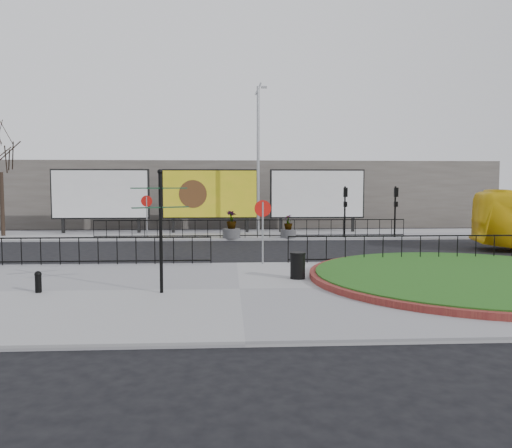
{
  "coord_description": "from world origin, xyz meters",
  "views": [
    {
      "loc": [
        -0.32,
        -19.46,
        3.13
      ],
      "look_at": [
        0.84,
        1.46,
        1.53
      ],
      "focal_mm": 35.0,
      "sensor_mm": 36.0,
      "label": 1
    }
  ],
  "objects": [
    {
      "name": "railing_near_right",
      "position": [
        6.5,
        -0.3,
        0.67
      ],
      "size": [
        9.0,
        0.1,
        1.1
      ],
      "primitive_type": null,
      "color": "black",
      "rests_on": "pavement_near"
    },
    {
      "name": "lamp_post",
      "position": [
        1.51,
        11.0,
        4.83
      ],
      "size": [
        0.74,
        0.18,
        9.23
      ],
      "color": "gray",
      "rests_on": "pavement_far"
    },
    {
      "name": "railing_near_left",
      "position": [
        -6.0,
        -0.3,
        0.67
      ],
      "size": [
        10.0,
        0.1,
        1.1
      ],
      "primitive_type": null,
      "color": "black",
      "rests_on": "pavement_near"
    },
    {
      "name": "speed_sign_near",
      "position": [
        1.0,
        -0.4,
        1.92
      ],
      "size": [
        0.64,
        0.07,
        2.47
      ],
      "color": "gray",
      "rests_on": "pavement_near"
    },
    {
      "name": "billboard_mid",
      "position": [
        -1.5,
        12.97,
        2.6
      ],
      "size": [
        6.2,
        0.31,
        4.1
      ],
      "color": "black",
      "rests_on": "pavement_far"
    },
    {
      "name": "billboard_left",
      "position": [
        -8.5,
        12.97,
        2.6
      ],
      "size": [
        6.2,
        0.31,
        4.1
      ],
      "color": "black",
      "rests_on": "pavement_far"
    },
    {
      "name": "building_backdrop",
      "position": [
        0.0,
        22.0,
        2.5
      ],
      "size": [
        40.0,
        10.0,
        5.0
      ],
      "primitive_type": "cube",
      "color": "#665E59",
      "rests_on": "ground"
    },
    {
      "name": "signal_pole_b",
      "position": [
        9.5,
        9.34,
        2.1
      ],
      "size": [
        0.22,
        0.26,
        3.0
      ],
      "color": "black",
      "rests_on": "pavement_far"
    },
    {
      "name": "planter_b",
      "position": [
        -0.15,
        9.4,
        0.7
      ],
      "size": [
        1.04,
        1.04,
        1.6
      ],
      "color": "#4C4C4F",
      "rests_on": "pavement_far"
    },
    {
      "name": "pavement_far",
      "position": [
        0.0,
        12.0,
        0.06
      ],
      "size": [
        44.0,
        6.0,
        0.12
      ],
      "primitive_type": "cube",
      "color": "gray",
      "rests_on": "ground"
    },
    {
      "name": "bollard",
      "position": [
        -5.7,
        -5.2,
        0.46
      ],
      "size": [
        0.2,
        0.2,
        0.61
      ],
      "color": "black",
      "rests_on": "pavement_near"
    },
    {
      "name": "billboard_right",
      "position": [
        5.5,
        12.97,
        2.6
      ],
      "size": [
        6.2,
        0.31,
        4.1
      ],
      "color": "black",
      "rests_on": "pavement_far"
    },
    {
      "name": "speed_sign_far",
      "position": [
        -5.0,
        9.4,
        1.92
      ],
      "size": [
        0.64,
        0.07,
        2.47
      ],
      "color": "gray",
      "rests_on": "pavement_far"
    },
    {
      "name": "litter_bin",
      "position": [
        1.93,
        -3.5,
        0.55
      ],
      "size": [
        0.52,
        0.52,
        0.86
      ],
      "color": "black",
      "rests_on": "pavement_near"
    },
    {
      "name": "railing_far",
      "position": [
        1.0,
        9.3,
        0.67
      ],
      "size": [
        18.0,
        0.1,
        1.1
      ],
      "primitive_type": null,
      "color": "black",
      "rests_on": "pavement_far"
    },
    {
      "name": "brick_edge",
      "position": [
        7.5,
        -4.0,
        0.21
      ],
      "size": [
        10.4,
        10.4,
        0.18
      ],
      "primitive_type": "cylinder",
      "color": "maroon",
      "rests_on": "pavement_near"
    },
    {
      "name": "planter_c",
      "position": [
        3.17,
        9.4,
        0.59
      ],
      "size": [
        0.91,
        0.91,
        1.35
      ],
      "color": "#4C4C4F",
      "rests_on": "pavement_far"
    },
    {
      "name": "signal_pole_a",
      "position": [
        6.5,
        9.34,
        2.1
      ],
      "size": [
        0.22,
        0.26,
        3.0
      ],
      "color": "black",
      "rests_on": "pavement_far"
    },
    {
      "name": "tree_left",
      "position": [
        -14.0,
        11.5,
        3.62
      ],
      "size": [
        2.0,
        2.0,
        7.0
      ],
      "primitive_type": null,
      "color": "#2D2119",
      "rests_on": "pavement_far"
    },
    {
      "name": "ground",
      "position": [
        0.0,
        0.0,
        0.0
      ],
      "size": [
        90.0,
        90.0,
        0.0
      ],
      "primitive_type": "plane",
      "color": "black",
      "rests_on": "ground"
    },
    {
      "name": "pavement_near",
      "position": [
        0.0,
        -5.0,
        0.06
      ],
      "size": [
        30.0,
        10.0,
        0.12
      ],
      "primitive_type": "cube",
      "color": "gray",
      "rests_on": "ground"
    },
    {
      "name": "grass_lawn",
      "position": [
        7.5,
        -4.0,
        0.23
      ],
      "size": [
        10.0,
        10.0,
        0.22
      ],
      "primitive_type": "cylinder",
      "color": "#1E4A13",
      "rests_on": "pavement_near"
    },
    {
      "name": "fingerpost_sign",
      "position": [
        -2.21,
        -5.42,
        2.22
      ],
      "size": [
        1.54,
        0.97,
        3.48
      ],
      "rotation": [
        0.0,
        0.0,
        0.42
      ],
      "color": "black",
      "rests_on": "pavement_near"
    }
  ]
}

